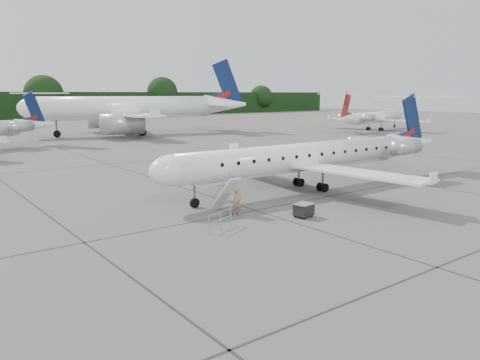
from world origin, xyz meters
TOP-DOWN VIEW (x-y plane):
  - ground at (0.00, 0.00)m, footprint 320.00×320.00m
  - main_regional_jet at (-0.05, 6.28)m, footprint 29.05×21.04m
  - airstair at (-8.73, 4.21)m, footprint 0.87×2.14m
  - passenger at (-8.74, 2.99)m, footprint 0.74×0.62m
  - safety_railing at (-11.26, 1.16)m, footprint 2.08×0.88m
  - baggage_cart at (-5.68, 0.25)m, footprint 1.21×1.04m
  - bg_narrowbody at (9.64, 61.34)m, footprint 43.93×35.56m
  - bg_regional_right at (55.24, 40.81)m, footprint 33.51×27.61m

SIDE VIEW (x-z plane):
  - ground at x=0.00m, z-range 0.00..0.00m
  - baggage_cart at x=-5.68m, z-range 0.00..0.94m
  - safety_railing at x=-11.26m, z-range 0.00..1.00m
  - passenger at x=-8.74m, z-range 0.00..1.71m
  - airstair at x=-8.73m, z-range 0.00..2.32m
  - main_regional_jet at x=-0.05m, z-range 0.00..7.40m
  - bg_regional_right at x=55.24m, z-range 0.00..7.66m
  - bg_narrowbody at x=9.64m, z-range 0.00..13.97m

